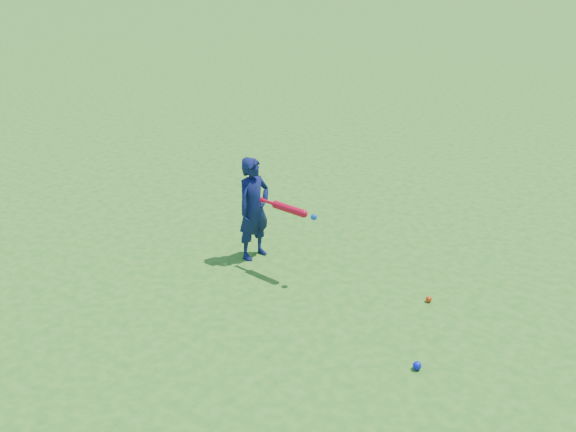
# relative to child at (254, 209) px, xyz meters

# --- Properties ---
(ground) EXTENTS (80.00, 80.00, 0.00)m
(ground) POSITION_rel_child_xyz_m (-0.59, -0.29, -0.60)
(ground) COLOR #2E751B
(ground) RESTS_ON ground
(child) EXTENTS (0.35, 0.47, 1.20)m
(child) POSITION_rel_child_xyz_m (0.00, 0.00, 0.00)
(child) COLOR #0F1648
(child) RESTS_ON ground
(ground_ball_red) EXTENTS (0.06, 0.06, 0.06)m
(ground_ball_red) POSITION_rel_child_xyz_m (2.06, 0.26, -0.57)
(ground_ball_red) COLOR red
(ground_ball_red) RESTS_ON ground
(ground_ball_blue) EXTENTS (0.08, 0.08, 0.08)m
(ground_ball_blue) POSITION_rel_child_xyz_m (2.45, -0.81, -0.56)
(ground_ball_blue) COLOR #0B18C8
(ground_ball_blue) RESTS_ON ground
(bat_swing) EXTENTS (0.75, 0.11, 0.09)m
(bat_swing) POSITION_rel_child_xyz_m (0.58, -0.08, 0.17)
(bat_swing) COLOR red
(bat_swing) RESTS_ON ground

